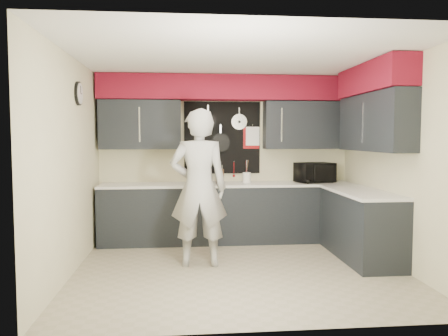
{
  "coord_description": "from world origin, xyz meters",
  "views": [
    {
      "loc": [
        -0.68,
        -5.26,
        1.63
      ],
      "look_at": [
        -0.14,
        0.5,
        1.22
      ],
      "focal_mm": 35.0,
      "sensor_mm": 36.0,
      "label": 1
    }
  ],
  "objects": [
    {
      "name": "base_cabinets",
      "position": [
        0.49,
        1.13,
        0.46
      ],
      "size": [
        3.95,
        2.2,
        0.92
      ],
      "color": "black",
      "rests_on": "ground"
    },
    {
      "name": "microwave",
      "position": [
        1.39,
        1.44,
        1.08
      ],
      "size": [
        0.65,
        0.53,
        0.31
      ],
      "primitive_type": "imported",
      "rotation": [
        0.0,
        0.0,
        0.29
      ],
      "color": "black",
      "rests_on": "base_cabinets"
    },
    {
      "name": "left_wall_assembly",
      "position": [
        -1.99,
        0.02,
        1.33
      ],
      "size": [
        0.05,
        3.5,
        2.6
      ],
      "color": "beige",
      "rests_on": "ground"
    },
    {
      "name": "person",
      "position": [
        -0.49,
        0.21,
        0.99
      ],
      "size": [
        0.73,
        0.49,
        1.99
      ],
      "primitive_type": "imported",
      "rotation": [
        0.0,
        0.0,
        3.12
      ],
      "color": "#999896",
      "rests_on": "ground"
    },
    {
      "name": "right_wall_assembly",
      "position": [
        1.85,
        0.26,
        1.94
      ],
      "size": [
        0.36,
        3.5,
        2.6
      ],
      "color": "beige",
      "rests_on": "ground"
    },
    {
      "name": "back_wall_assembly",
      "position": [
        0.01,
        1.6,
        2.01
      ],
      "size": [
        4.0,
        0.36,
        2.6
      ],
      "color": "beige",
      "rests_on": "ground"
    },
    {
      "name": "utensil_crock",
      "position": [
        0.31,
        1.47,
        1.0
      ],
      "size": [
        0.13,
        0.13,
        0.16
      ],
      "primitive_type": "cylinder",
      "color": "white",
      "rests_on": "base_cabinets"
    },
    {
      "name": "knife_block",
      "position": [
        -0.11,
        1.42,
        1.03
      ],
      "size": [
        0.11,
        0.11,
        0.22
      ],
      "primitive_type": "cube",
      "rotation": [
        0.0,
        0.0,
        0.11
      ],
      "color": "#372011",
      "rests_on": "base_cabinets"
    },
    {
      "name": "ground",
      "position": [
        0.0,
        0.0,
        0.0
      ],
      "size": [
        4.0,
        4.0,
        0.0
      ],
      "primitive_type": "plane",
      "color": "tan",
      "rests_on": "ground"
    },
    {
      "name": "coffee_maker",
      "position": [
        -0.32,
        1.5,
        1.1
      ],
      "size": [
        0.2,
        0.24,
        0.34
      ],
      "rotation": [
        0.0,
        0.0,
        0.08
      ],
      "color": "black",
      "rests_on": "base_cabinets"
    }
  ]
}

